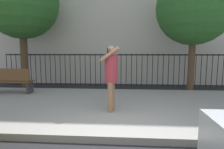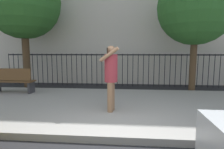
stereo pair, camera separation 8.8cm
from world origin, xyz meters
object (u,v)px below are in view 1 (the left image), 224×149
at_px(street_bench, 10,80).
at_px(street_tree_mid, 194,7).
at_px(pedestrian_on_phone, 111,73).
at_px(street_tree_near, 21,2).

relative_size(street_bench, street_tree_mid, 0.32).
distance_m(pedestrian_on_phone, street_tree_mid, 4.87).
height_order(pedestrian_on_phone, street_tree_near, street_tree_near).
relative_size(pedestrian_on_phone, street_bench, 1.08).
bearing_deg(street_bench, pedestrian_on_phone, -24.16).
bearing_deg(street_tree_mid, pedestrian_on_phone, -135.55).
height_order(pedestrian_on_phone, street_bench, pedestrian_on_phone).
bearing_deg(street_tree_mid, street_tree_near, 177.83).
bearing_deg(street_tree_near, street_bench, -80.84).
bearing_deg(pedestrian_on_phone, street_tree_near, 141.75).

